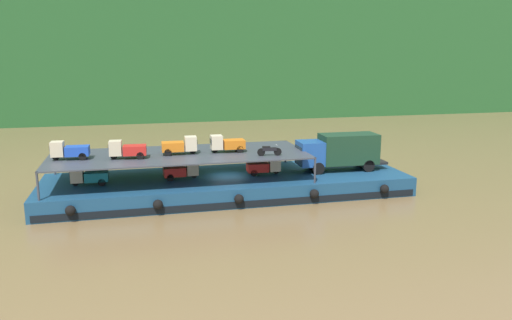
{
  "coord_description": "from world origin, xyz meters",
  "views": [
    {
      "loc": [
        -7.16,
        -39.2,
        11.35
      ],
      "look_at": [
        2.39,
        0.0,
        2.7
      ],
      "focal_mm": 35.39,
      "sensor_mm": 36.0,
      "label": 1
    }
  ],
  "objects_px": {
    "mini_truck_upper_stern": "(69,150)",
    "motorcycle_upper_port": "(269,150)",
    "cargo_barge": "(228,185)",
    "covered_lorry": "(340,151)",
    "mini_truck_lower_stern": "(89,176)",
    "mini_truck_upper_bow": "(227,144)",
    "mini_truck_lower_aft": "(182,170)",
    "mini_truck_upper_fore": "(180,146)",
    "mini_truck_lower_mid": "(264,166)",
    "mini_truck_upper_mid": "(127,149)"
  },
  "relations": [
    {
      "from": "mini_truck_lower_stern",
      "to": "mini_truck_lower_aft",
      "type": "height_order",
      "value": "same"
    },
    {
      "from": "covered_lorry",
      "to": "mini_truck_upper_stern",
      "type": "relative_size",
      "value": 2.85
    },
    {
      "from": "mini_truck_upper_stern",
      "to": "mini_truck_upper_fore",
      "type": "bearing_deg",
      "value": 0.17
    },
    {
      "from": "cargo_barge",
      "to": "covered_lorry",
      "type": "height_order",
      "value": "covered_lorry"
    },
    {
      "from": "mini_truck_upper_mid",
      "to": "mini_truck_upper_bow",
      "type": "bearing_deg",
      "value": 5.07
    },
    {
      "from": "mini_truck_upper_stern",
      "to": "motorcycle_upper_port",
      "type": "distance_m",
      "value": 15.0
    },
    {
      "from": "covered_lorry",
      "to": "mini_truck_upper_bow",
      "type": "height_order",
      "value": "mini_truck_upper_bow"
    },
    {
      "from": "mini_truck_upper_bow",
      "to": "cargo_barge",
      "type": "bearing_deg",
      "value": 58.26
    },
    {
      "from": "mini_truck_upper_stern",
      "to": "mini_truck_upper_bow",
      "type": "relative_size",
      "value": 1.01
    },
    {
      "from": "mini_truck_lower_mid",
      "to": "mini_truck_upper_stern",
      "type": "bearing_deg",
      "value": 179.73
    },
    {
      "from": "mini_truck_upper_bow",
      "to": "mini_truck_lower_mid",
      "type": "bearing_deg",
      "value": -1.51
    },
    {
      "from": "covered_lorry",
      "to": "mini_truck_lower_mid",
      "type": "bearing_deg",
      "value": 178.9
    },
    {
      "from": "mini_truck_lower_mid",
      "to": "mini_truck_lower_stern",
      "type": "bearing_deg",
      "value": -179.43
    },
    {
      "from": "mini_truck_upper_bow",
      "to": "motorcycle_upper_port",
      "type": "xyz_separation_m",
      "value": [
        2.9,
        -2.26,
        -0.26
      ]
    },
    {
      "from": "cargo_barge",
      "to": "mini_truck_upper_stern",
      "type": "distance_m",
      "value": 12.45
    },
    {
      "from": "covered_lorry",
      "to": "mini_truck_upper_bow",
      "type": "relative_size",
      "value": 2.88
    },
    {
      "from": "cargo_barge",
      "to": "mini_truck_upper_bow",
      "type": "bearing_deg",
      "value": -121.74
    },
    {
      "from": "mini_truck_lower_stern",
      "to": "mini_truck_upper_bow",
      "type": "height_order",
      "value": "mini_truck_upper_bow"
    },
    {
      "from": "mini_truck_lower_mid",
      "to": "mini_truck_upper_mid",
      "type": "relative_size",
      "value": 1.0
    },
    {
      "from": "cargo_barge",
      "to": "mini_truck_upper_mid",
      "type": "height_order",
      "value": "mini_truck_upper_mid"
    },
    {
      "from": "covered_lorry",
      "to": "mini_truck_lower_aft",
      "type": "height_order",
      "value": "covered_lorry"
    },
    {
      "from": "covered_lorry",
      "to": "mini_truck_upper_mid",
      "type": "height_order",
      "value": "mini_truck_upper_mid"
    },
    {
      "from": "cargo_barge",
      "to": "covered_lorry",
      "type": "xyz_separation_m",
      "value": [
        9.59,
        -0.27,
        2.44
      ]
    },
    {
      "from": "mini_truck_lower_stern",
      "to": "mini_truck_upper_fore",
      "type": "height_order",
      "value": "mini_truck_upper_fore"
    },
    {
      "from": "mini_truck_lower_aft",
      "to": "mini_truck_lower_mid",
      "type": "bearing_deg",
      "value": -0.89
    },
    {
      "from": "cargo_barge",
      "to": "mini_truck_lower_aft",
      "type": "relative_size",
      "value": 10.44
    },
    {
      "from": "covered_lorry",
      "to": "mini_truck_lower_stern",
      "type": "xyz_separation_m",
      "value": [
        -20.29,
        -0.01,
        -1.0
      ]
    },
    {
      "from": "mini_truck_upper_stern",
      "to": "motorcycle_upper_port",
      "type": "bearing_deg",
      "value": -8.61
    },
    {
      "from": "mini_truck_upper_mid",
      "to": "mini_truck_lower_stern",
      "type": "bearing_deg",
      "value": 170.84
    },
    {
      "from": "mini_truck_upper_stern",
      "to": "mini_truck_upper_fore",
      "type": "relative_size",
      "value": 1.0
    },
    {
      "from": "cargo_barge",
      "to": "motorcycle_upper_port",
      "type": "height_order",
      "value": "motorcycle_upper_port"
    },
    {
      "from": "mini_truck_lower_stern",
      "to": "motorcycle_upper_port",
      "type": "xyz_separation_m",
      "value": [
        13.56,
        -2.04,
        1.74
      ]
    },
    {
      "from": "covered_lorry",
      "to": "motorcycle_upper_port",
      "type": "distance_m",
      "value": 7.07
    },
    {
      "from": "mini_truck_lower_mid",
      "to": "mini_truck_upper_bow",
      "type": "relative_size",
      "value": 1.01
    },
    {
      "from": "mini_truck_lower_stern",
      "to": "mini_truck_lower_mid",
      "type": "height_order",
      "value": "same"
    },
    {
      "from": "mini_truck_lower_aft",
      "to": "mini_truck_upper_fore",
      "type": "xyz_separation_m",
      "value": [
        -0.06,
        -0.01,
        2.0
      ]
    },
    {
      "from": "mini_truck_lower_stern",
      "to": "mini_truck_lower_aft",
      "type": "bearing_deg",
      "value": 1.97
    },
    {
      "from": "covered_lorry",
      "to": "cargo_barge",
      "type": "bearing_deg",
      "value": 178.4
    },
    {
      "from": "mini_truck_lower_mid",
      "to": "mini_truck_upper_fore",
      "type": "xyz_separation_m",
      "value": [
        -6.81,
        0.09,
        2.0
      ]
    },
    {
      "from": "mini_truck_lower_stern",
      "to": "mini_truck_upper_fore",
      "type": "relative_size",
      "value": 0.99
    },
    {
      "from": "mini_truck_lower_aft",
      "to": "mini_truck_upper_fore",
      "type": "height_order",
      "value": "mini_truck_upper_fore"
    },
    {
      "from": "mini_truck_lower_aft",
      "to": "mini_truck_upper_fore",
      "type": "relative_size",
      "value": 1.01
    },
    {
      "from": "covered_lorry",
      "to": "mini_truck_lower_aft",
      "type": "bearing_deg",
      "value": 179.01
    },
    {
      "from": "mini_truck_lower_aft",
      "to": "mini_truck_upper_mid",
      "type": "height_order",
      "value": "mini_truck_upper_mid"
    },
    {
      "from": "mini_truck_lower_mid",
      "to": "mini_truck_lower_aft",
      "type": "bearing_deg",
      "value": 179.11
    },
    {
      "from": "mini_truck_lower_stern",
      "to": "mini_truck_upper_mid",
      "type": "bearing_deg",
      "value": -9.16
    },
    {
      "from": "mini_truck_upper_fore",
      "to": "cargo_barge",
      "type": "bearing_deg",
      "value": 0.73
    },
    {
      "from": "cargo_barge",
      "to": "mini_truck_lower_stern",
      "type": "distance_m",
      "value": 10.8
    },
    {
      "from": "mini_truck_upper_stern",
      "to": "mini_truck_upper_mid",
      "type": "xyz_separation_m",
      "value": [
        4.18,
        -0.68,
        0.0
      ]
    },
    {
      "from": "mini_truck_upper_mid",
      "to": "mini_truck_upper_bow",
      "type": "height_order",
      "value": "same"
    }
  ]
}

